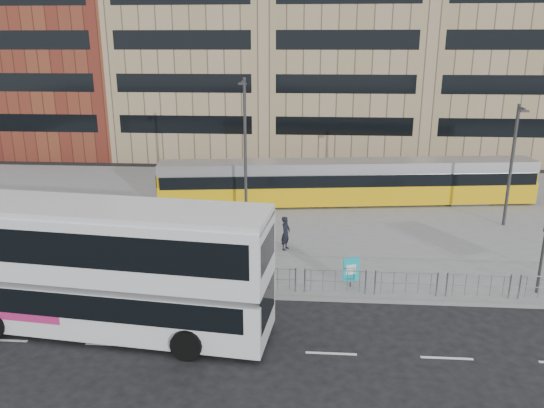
# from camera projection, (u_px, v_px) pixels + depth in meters

# --- Properties ---
(ground) EXTENTS (120.00, 120.00, 0.00)m
(ground) POSITION_uv_depth(u_px,v_px,m) (281.00, 299.00, 22.62)
(ground) COLOR black
(ground) RESTS_ON ground
(plaza) EXTENTS (64.00, 24.00, 0.15)m
(plaza) POSITION_uv_depth(u_px,v_px,m) (291.00, 212.00, 34.06)
(plaza) COLOR gray
(plaza) RESTS_ON ground
(kerb) EXTENTS (64.00, 0.25, 0.17)m
(kerb) POSITION_uv_depth(u_px,v_px,m) (281.00, 297.00, 22.65)
(kerb) COLOR gray
(kerb) RESTS_ON ground
(building_row) EXTENTS (70.40, 18.40, 31.20)m
(building_row) POSITION_uv_depth(u_px,v_px,m) (317.00, 18.00, 51.50)
(building_row) COLOR brown
(building_row) RESTS_ON ground
(pedestrian_barrier) EXTENTS (32.07, 0.07, 1.10)m
(pedestrian_barrier) POSITION_uv_depth(u_px,v_px,m) (328.00, 275.00, 22.68)
(pedestrian_barrier) COLOR gray
(pedestrian_barrier) RESTS_ON plaza
(road_markings) EXTENTS (62.00, 0.12, 0.01)m
(road_markings) POSITION_uv_depth(u_px,v_px,m) (303.00, 352.00, 18.73)
(road_markings) COLOR white
(road_markings) RESTS_ON ground
(double_decker_bus) EXTENTS (12.58, 4.17, 4.94)m
(double_decker_bus) POSITION_uv_depth(u_px,v_px,m) (104.00, 264.00, 19.53)
(double_decker_bus) COLOR silver
(double_decker_bus) RESTS_ON ground
(tram) EXTENTS (25.03, 5.52, 2.94)m
(tram) POSITION_uv_depth(u_px,v_px,m) (348.00, 182.00, 35.33)
(tram) COLOR gold
(tram) RESTS_ON plaza
(ad_panel) EXTENTS (0.71, 0.30, 1.38)m
(ad_panel) POSITION_uv_depth(u_px,v_px,m) (351.00, 270.00, 23.25)
(ad_panel) COLOR #2D2D30
(ad_panel) RESTS_ON plaza
(pedestrian) EXTENTS (0.64, 0.77, 1.79)m
(pedestrian) POSITION_uv_depth(u_px,v_px,m) (286.00, 233.00, 27.49)
(pedestrian) COLOR black
(pedestrian) RESTS_ON plaza
(traffic_light_west) EXTENTS (0.22, 0.25, 3.10)m
(traffic_light_west) POSITION_uv_depth(u_px,v_px,m) (238.00, 248.00, 22.62)
(traffic_light_west) COLOR #2D2D30
(traffic_light_west) RESTS_ON plaza
(traffic_light_east) EXTENTS (0.18, 0.21, 3.10)m
(traffic_light_east) POSITION_uv_depth(u_px,v_px,m) (543.00, 250.00, 22.36)
(traffic_light_east) COLOR #2D2D30
(traffic_light_east) RESTS_ON plaza
(lamp_post_west) EXTENTS (0.45, 1.04, 8.48)m
(lamp_post_west) POSITION_uv_depth(u_px,v_px,m) (245.00, 144.00, 31.41)
(lamp_post_west) COLOR #2D2D30
(lamp_post_west) RESTS_ON plaza
(lamp_post_east) EXTENTS (0.45, 1.04, 7.12)m
(lamp_post_east) POSITION_uv_depth(u_px,v_px,m) (512.00, 160.00, 30.30)
(lamp_post_east) COLOR #2D2D30
(lamp_post_east) RESTS_ON plaza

